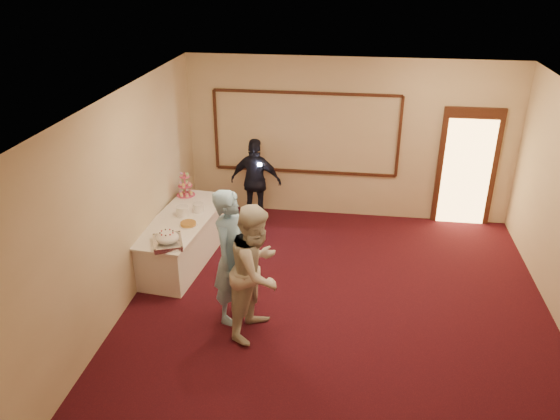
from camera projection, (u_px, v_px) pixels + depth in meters
The scene contains 14 objects.
floor at pixel (336, 322), 7.53m from camera, with size 7.00×7.00×0.00m, color #320B16.
room_walls at pixel (343, 187), 6.67m from camera, with size 6.04×7.04×3.02m.
wall_molding at pixel (306, 133), 10.06m from camera, with size 3.45×0.04×1.55m.
doorway at pixel (467, 168), 9.89m from camera, with size 1.05×0.07×2.20m.
buffet_table at pixel (183, 239), 8.89m from camera, with size 1.10×2.33×0.77m.
pavlova_tray at pixel (167, 240), 7.89m from camera, with size 0.56×0.62×0.21m.
cupcake_stand at pixel (185, 186), 9.49m from camera, with size 0.32×0.32×0.47m.
plate_stack_a at pixel (182, 211), 8.76m from camera, with size 0.20×0.20×0.17m.
plate_stack_b at pixel (198, 208), 8.91m from camera, with size 0.18×0.18×0.15m.
tart at pixel (188, 224), 8.48m from camera, with size 0.28×0.28×0.06m.
man at pixel (232, 256), 7.25m from camera, with size 0.70×0.46×1.92m, color #8DC4EF.
woman at pixel (257, 271), 7.00m from camera, with size 0.89×0.70×1.84m, color beige.
guest at pixel (256, 181), 10.05m from camera, with size 0.95×0.39×1.62m, color black.
camera_flash at pixel (260, 165), 9.69m from camera, with size 0.07×0.04×0.05m, color white.
Camera 1 is at (0.11, -6.20, 4.62)m, focal length 35.00 mm.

